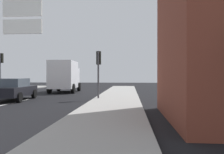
{
  "coord_description": "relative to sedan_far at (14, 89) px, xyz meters",
  "views": [
    {
      "loc": [
        7.1,
        -3.72,
        1.67
      ],
      "look_at": [
        5.95,
        11.25,
        1.57
      ],
      "focal_mm": 37.26,
      "sensor_mm": 36.0,
      "label": 1
    }
  ],
  "objects": [
    {
      "name": "ground_plane",
      "position": [
        0.63,
        -1.24,
        -0.76
      ],
      "size": [
        80.0,
        80.0,
        0.0
      ],
      "primitive_type": "plane",
      "color": "black"
    },
    {
      "name": "sidewalk_right",
      "position": [
        6.84,
        -3.24,
        -0.69
      ],
      "size": [
        3.05,
        44.0,
        0.14
      ],
      "primitive_type": "cube",
      "color": "#9E9B96",
      "rests_on": "ground"
    },
    {
      "name": "sedan_far",
      "position": [
        0.0,
        0.0,
        0.0
      ],
      "size": [
        2.21,
        4.32,
        1.47
      ],
      "color": "black",
      "rests_on": "ground"
    },
    {
      "name": "delivery_truck",
      "position": [
        1.32,
        7.53,
        0.89
      ],
      "size": [
        2.72,
        5.11,
        3.05
      ],
      "color": "silver",
      "rests_on": "ground"
    },
    {
      "name": "traffic_light_near_right",
      "position": [
        5.61,
        0.7,
        1.69
      ],
      "size": [
        0.3,
        0.49,
        3.31
      ],
      "color": "#47474C",
      "rests_on": "ground"
    },
    {
      "name": "traffic_light_far_left",
      "position": [
        -4.35,
        5.98,
        2.01
      ],
      "size": [
        0.3,
        0.49,
        3.75
      ],
      "color": "#47474C",
      "rests_on": "ground"
    }
  ]
}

